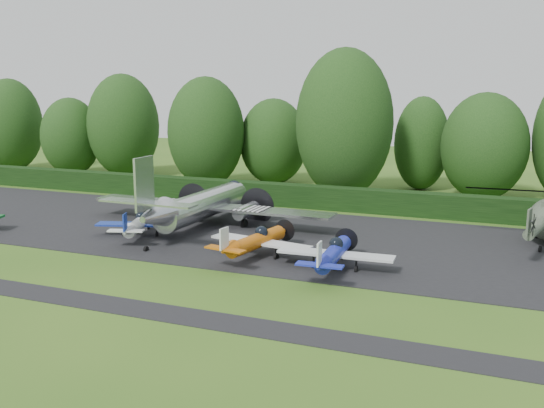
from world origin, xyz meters
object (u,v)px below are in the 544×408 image
at_px(transport_plane, 201,205).
at_px(light_plane_white, 139,224).
at_px(light_plane_orange, 257,241).
at_px(light_plane_blue, 334,253).

height_order(transport_plane, light_plane_white, transport_plane).
bearing_deg(light_plane_orange, light_plane_white, 160.10).
bearing_deg(light_plane_blue, transport_plane, 153.49).
xyz_separation_m(transport_plane, light_plane_orange, (7.16, -6.03, -0.69)).
bearing_deg(transport_plane, light_plane_white, -122.97).
height_order(transport_plane, light_plane_orange, transport_plane).
bearing_deg(transport_plane, light_plane_blue, -30.49).
bearing_deg(light_plane_blue, light_plane_orange, 172.32).
relative_size(light_plane_white, light_plane_blue, 0.93).
relative_size(light_plane_orange, light_plane_blue, 1.01).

